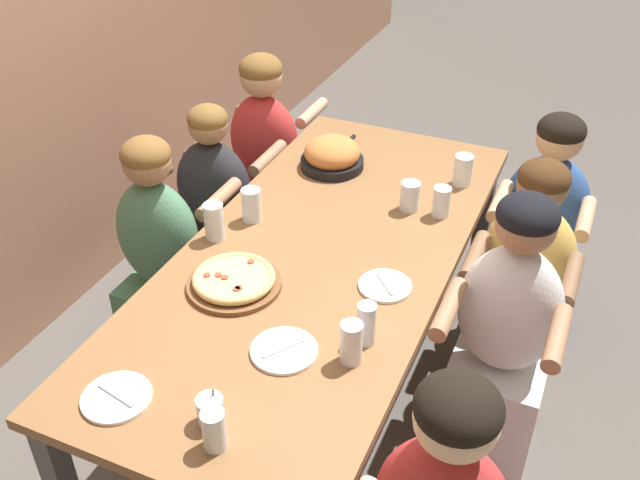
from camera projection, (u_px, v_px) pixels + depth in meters
name	position (u px, v px, depth m)	size (l,w,h in m)	color
ground_plane	(320.00, 400.00, 3.05)	(18.00, 18.00, 0.00)	#514C47
dining_table	(320.00, 269.00, 2.65)	(2.15, 0.95, 0.78)	brown
pizza_board_main	(234.00, 280.00, 2.42)	(0.33, 0.33, 0.05)	brown
skillet_bowl	(332.00, 155.00, 3.10)	(0.40, 0.28, 0.14)	black
empty_plate_a	(385.00, 286.00, 2.43)	(0.18, 0.18, 0.02)	white
empty_plate_b	(116.00, 397.00, 2.01)	(0.20, 0.20, 0.02)	white
empty_plate_c	(284.00, 350.00, 2.17)	(0.21, 0.21, 0.02)	white
cocktail_glass_blue	(211.00, 412.00, 1.92)	(0.08, 0.08, 0.11)	silver
drinking_glass_a	(441.00, 203.00, 2.78)	(0.07, 0.07, 0.12)	silver
drinking_glass_b	(366.00, 326.00, 2.17)	(0.06, 0.06, 0.14)	silver
drinking_glass_c	(214.00, 432.00, 1.85)	(0.07, 0.07, 0.12)	silver
drinking_glass_d	(252.00, 206.00, 2.75)	(0.08, 0.08, 0.13)	silver
drinking_glass_e	(214.00, 223.00, 2.64)	(0.07, 0.07, 0.14)	silver
drinking_glass_f	(463.00, 172.00, 2.98)	(0.08, 0.08, 0.13)	silver
drinking_glass_g	(351.00, 345.00, 2.10)	(0.07, 0.07, 0.14)	silver
drinking_glass_h	(410.00, 197.00, 2.82)	(0.08, 0.08, 0.12)	silver
diner_near_right	(540.00, 235.00, 3.20)	(0.51, 0.40, 1.08)	#2D5193
diner_near_center	(502.00, 346.00, 2.55)	(0.51, 0.40, 1.16)	silver
diner_far_right	(266.00, 168.00, 3.65)	(0.51, 0.40, 1.13)	#B22D2D
diner_far_midright	(218.00, 223.00, 3.31)	(0.51, 0.40, 1.07)	#232328
diner_near_midright	(521.00, 293.00, 2.86)	(0.51, 0.40, 1.09)	gold
diner_far_center	(164.00, 270.00, 2.96)	(0.51, 0.40, 1.12)	#477556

